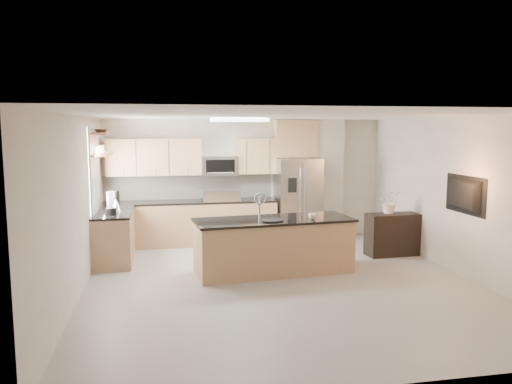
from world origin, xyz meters
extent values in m
plane|color=#989791|center=(0.00, 0.00, 0.00)|extent=(6.50, 6.50, 0.00)
cube|color=white|center=(0.00, 0.00, 2.60)|extent=(6.00, 6.50, 0.02)
cube|color=silver|center=(0.00, 3.25, 1.30)|extent=(6.00, 0.02, 2.60)
cube|color=silver|center=(0.00, -3.25, 1.30)|extent=(6.00, 0.02, 2.60)
cube|color=silver|center=(-3.00, 0.00, 1.30)|extent=(0.02, 6.50, 2.60)
cube|color=silver|center=(3.00, 0.00, 1.30)|extent=(0.02, 6.50, 2.60)
cube|color=tan|center=(-1.23, 2.92, 0.44)|extent=(3.55, 0.65, 0.88)
cube|color=black|center=(-1.23, 2.92, 0.90)|extent=(3.55, 0.66, 0.04)
cube|color=beige|center=(-1.23, 3.24, 1.18)|extent=(3.55, 0.02, 0.52)
cube|color=tan|center=(-2.67, 1.85, 0.44)|extent=(0.65, 1.50, 0.88)
cube|color=black|center=(-2.67, 1.85, 0.90)|extent=(0.66, 1.50, 0.04)
cube|color=black|center=(-0.60, 2.92, 0.45)|extent=(0.76, 0.64, 0.90)
cube|color=black|center=(-0.60, 2.92, 0.92)|extent=(0.76, 0.62, 0.03)
cube|color=#AAAAAC|center=(-0.60, 2.62, 1.03)|extent=(0.76, 0.04, 0.22)
cube|color=tan|center=(-1.94, 3.08, 1.83)|extent=(1.92, 0.33, 0.75)
cube|color=tan|center=(0.19, 3.08, 1.83)|extent=(0.82, 0.33, 0.75)
cube|color=#AAAAAC|center=(-0.60, 3.05, 1.63)|extent=(0.76, 0.40, 0.40)
cube|color=black|center=(-0.60, 2.85, 1.63)|extent=(0.60, 0.02, 0.28)
cube|color=#AAAAAC|center=(1.06, 2.88, 0.89)|extent=(0.92, 0.75, 1.78)
cube|color=gray|center=(1.06, 2.50, 0.89)|extent=(0.02, 0.01, 1.69)
cube|color=black|center=(0.84, 2.48, 1.25)|extent=(0.18, 0.03, 0.30)
cube|color=beige|center=(1.82, 3.10, 1.30)|extent=(0.60, 0.30, 2.60)
cube|color=white|center=(-2.98, 1.85, 1.65)|extent=(0.03, 1.05, 1.55)
cube|color=white|center=(-2.97, 1.85, 1.65)|extent=(0.03, 1.15, 1.65)
cube|color=#995A3D|center=(-2.85, 1.95, 1.95)|extent=(0.30, 1.20, 0.04)
cube|color=#995A3D|center=(-2.85, 1.95, 2.32)|extent=(0.30, 1.20, 0.04)
cube|color=white|center=(-0.40, 1.60, 2.56)|extent=(1.00, 0.50, 0.06)
cube|color=tan|center=(0.02, 0.62, 0.44)|extent=(2.65, 1.13, 0.87)
cube|color=black|center=(0.02, 0.62, 0.89)|extent=(2.72, 1.19, 0.04)
cube|color=black|center=(-0.18, 0.62, 0.88)|extent=(0.55, 0.40, 0.01)
cylinder|color=#AAAAAC|center=(-0.18, 0.83, 1.08)|extent=(0.03, 0.03, 0.34)
torus|color=#AAAAAC|center=(-0.18, 0.77, 1.23)|extent=(0.21, 0.03, 0.21)
cube|color=black|center=(2.51, 1.31, 0.40)|extent=(1.02, 0.47, 0.80)
imported|color=white|center=(0.64, 0.47, 0.96)|extent=(0.15, 0.15, 0.09)
cylinder|color=black|center=(-0.06, 0.45, 0.92)|extent=(0.48, 0.48, 0.02)
cylinder|color=black|center=(-2.67, 1.47, 0.98)|extent=(0.18, 0.18, 0.12)
cylinder|color=silver|center=(-2.67, 1.47, 1.19)|extent=(0.13, 0.13, 0.29)
cone|color=#AAAAAC|center=(-2.62, 1.90, 1.03)|extent=(0.21, 0.21, 0.23)
cylinder|color=black|center=(-2.62, 1.90, 1.16)|extent=(0.04, 0.04, 0.04)
cube|color=black|center=(-2.69, 2.10, 1.09)|extent=(0.22, 0.25, 0.35)
cylinder|color=#AAAAAC|center=(-2.69, 2.04, 1.01)|extent=(0.11, 0.11, 0.12)
imported|color=#AAAAAC|center=(-2.85, 2.07, 2.38)|extent=(0.35, 0.35, 0.08)
imported|color=white|center=(2.45, 1.34, 1.13)|extent=(0.69, 0.63, 0.65)
imported|color=black|center=(2.91, -0.20, 1.35)|extent=(0.14, 1.08, 0.62)
camera|label=1|loc=(-1.81, -7.37, 2.41)|focal=35.00mm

